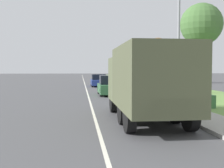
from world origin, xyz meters
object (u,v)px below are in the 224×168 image
car_nearest_ahead (110,86)px  lamp_post (176,15)px  military_truck (146,80)px  car_second_ahead (99,81)px

car_nearest_ahead → lamp_post: lamp_post is taller
military_truck → lamp_post: (2.54, 3.86, 3.38)m
car_second_ahead → lamp_post: bearing=-81.1°
car_second_ahead → car_nearest_ahead: bearing=-89.1°
car_second_ahead → lamp_post: (2.97, -19.04, 4.39)m
military_truck → lamp_post: bearing=56.7°
car_second_ahead → lamp_post: 19.77m
car_nearest_ahead → car_second_ahead: size_ratio=0.91×
military_truck → car_nearest_ahead: military_truck is taller
military_truck → car_second_ahead: bearing=91.1°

